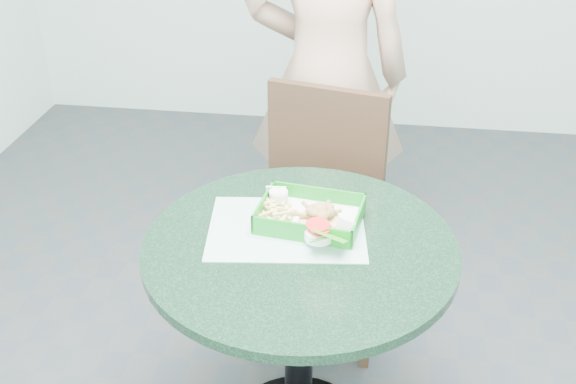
# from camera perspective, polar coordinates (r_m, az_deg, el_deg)

# --- Properties ---
(cafe_table) EXTENTS (0.87, 0.87, 0.75)m
(cafe_table) POSITION_cam_1_polar(r_m,az_deg,el_deg) (1.97, 0.98, -8.82)
(cafe_table) COLOR black
(cafe_table) RESTS_ON floor
(dining_chair) EXTENTS (0.46, 0.46, 0.93)m
(dining_chair) POSITION_cam_1_polar(r_m,az_deg,el_deg) (2.51, 2.93, -0.59)
(dining_chair) COLOR black
(dining_chair) RESTS_ON floor
(diner_person) EXTENTS (0.77, 0.53, 2.07)m
(diner_person) POSITION_cam_1_polar(r_m,az_deg,el_deg) (2.62, 3.46, 12.88)
(diner_person) COLOR tan
(diner_person) RESTS_ON floor
(placemat) EXTENTS (0.48, 0.38, 0.00)m
(placemat) POSITION_cam_1_polar(r_m,az_deg,el_deg) (1.92, -0.10, -3.58)
(placemat) COLOR #8FC4BE
(placemat) RESTS_ON cafe_table
(food_basket) EXTENTS (0.29, 0.21, 0.06)m
(food_basket) POSITION_cam_1_polar(r_m,az_deg,el_deg) (1.94, 1.87, -2.68)
(food_basket) COLOR #0E7F1B
(food_basket) RESTS_ON placemat
(crab_sandwich) EXTENTS (0.12, 0.12, 0.07)m
(crab_sandwich) POSITION_cam_1_polar(r_m,az_deg,el_deg) (1.90, 2.81, -2.37)
(crab_sandwich) COLOR tan
(crab_sandwich) RESTS_ON food_basket
(fries_pile) EXTENTS (0.12, 0.13, 0.04)m
(fries_pile) POSITION_cam_1_polar(r_m,az_deg,el_deg) (1.93, -1.06, -2.12)
(fries_pile) COLOR #DDC873
(fries_pile) RESTS_ON food_basket
(sauce_ramekin) EXTENTS (0.06, 0.06, 0.03)m
(sauce_ramekin) POSITION_cam_1_polar(r_m,az_deg,el_deg) (1.97, -1.07, -0.97)
(sauce_ramekin) COLOR silver
(sauce_ramekin) RESTS_ON food_basket
(garnish_cup) EXTENTS (0.12, 0.11, 0.05)m
(garnish_cup) POSITION_cam_1_polar(r_m,az_deg,el_deg) (1.84, 3.23, -3.93)
(garnish_cup) COLOR white
(garnish_cup) RESTS_ON food_basket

